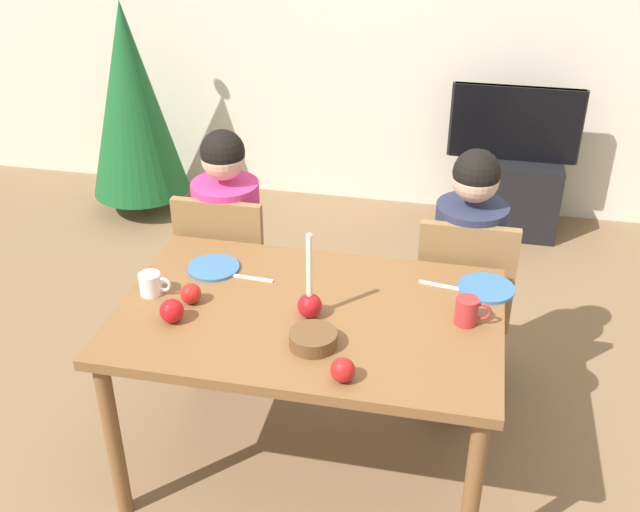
# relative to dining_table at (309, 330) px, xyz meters

# --- Properties ---
(ground_plane) EXTENTS (7.68, 7.68, 0.00)m
(ground_plane) POSITION_rel_dining_table_xyz_m (0.00, 0.00, -0.67)
(ground_plane) COLOR brown
(back_wall) EXTENTS (6.40, 0.10, 2.60)m
(back_wall) POSITION_rel_dining_table_xyz_m (0.00, 2.60, 0.63)
(back_wall) COLOR beige
(back_wall) RESTS_ON ground
(dining_table) EXTENTS (1.40, 0.90, 0.75)m
(dining_table) POSITION_rel_dining_table_xyz_m (0.00, 0.00, 0.00)
(dining_table) COLOR brown
(dining_table) RESTS_ON ground
(chair_left) EXTENTS (0.40, 0.40, 0.90)m
(chair_left) POSITION_rel_dining_table_xyz_m (-0.52, 0.61, -0.15)
(chair_left) COLOR olive
(chair_left) RESTS_ON ground
(chair_right) EXTENTS (0.40, 0.40, 0.90)m
(chair_right) POSITION_rel_dining_table_xyz_m (0.55, 0.61, -0.15)
(chair_right) COLOR olive
(chair_right) RESTS_ON ground
(person_left_child) EXTENTS (0.30, 0.30, 1.17)m
(person_left_child) POSITION_rel_dining_table_xyz_m (-0.52, 0.64, -0.10)
(person_left_child) COLOR #33384C
(person_left_child) RESTS_ON ground
(person_right_child) EXTENTS (0.30, 0.30, 1.17)m
(person_right_child) POSITION_rel_dining_table_xyz_m (0.55, 0.64, -0.10)
(person_right_child) COLOR #33384C
(person_right_child) RESTS_ON ground
(tv_stand) EXTENTS (0.64, 0.40, 0.48)m
(tv_stand) POSITION_rel_dining_table_xyz_m (0.77, 2.30, -0.43)
(tv_stand) COLOR black
(tv_stand) RESTS_ON ground
(tv) EXTENTS (0.79, 0.05, 0.46)m
(tv) POSITION_rel_dining_table_xyz_m (0.77, 2.30, 0.04)
(tv) COLOR black
(tv) RESTS_ON tv_stand
(christmas_tree) EXTENTS (0.63, 0.63, 1.46)m
(christmas_tree) POSITION_rel_dining_table_xyz_m (-1.63, 2.09, 0.09)
(christmas_tree) COLOR brown
(christmas_tree) RESTS_ON ground
(candle_centerpiece) EXTENTS (0.09, 0.09, 0.33)m
(candle_centerpiece) POSITION_rel_dining_table_xyz_m (0.01, -0.03, 0.15)
(candle_centerpiece) COLOR red
(candle_centerpiece) RESTS_ON dining_table
(plate_left) EXTENTS (0.21, 0.21, 0.01)m
(plate_left) POSITION_rel_dining_table_xyz_m (-0.44, 0.21, 0.09)
(plate_left) COLOR teal
(plate_left) RESTS_ON dining_table
(plate_right) EXTENTS (0.22, 0.22, 0.01)m
(plate_right) POSITION_rel_dining_table_xyz_m (0.63, 0.29, 0.09)
(plate_right) COLOR teal
(plate_right) RESTS_ON dining_table
(mug_left) EXTENTS (0.12, 0.08, 0.09)m
(mug_left) POSITION_rel_dining_table_xyz_m (-0.60, -0.01, 0.13)
(mug_left) COLOR white
(mug_left) RESTS_ON dining_table
(mug_right) EXTENTS (0.13, 0.08, 0.10)m
(mug_right) POSITION_rel_dining_table_xyz_m (0.57, 0.04, 0.13)
(mug_right) COLOR #B72D2D
(mug_right) RESTS_ON dining_table
(fork_left) EXTENTS (0.18, 0.03, 0.01)m
(fork_left) POSITION_rel_dining_table_xyz_m (-0.27, 0.17, 0.09)
(fork_left) COLOR silver
(fork_left) RESTS_ON dining_table
(fork_right) EXTENTS (0.18, 0.04, 0.01)m
(fork_right) POSITION_rel_dining_table_xyz_m (0.46, 0.27, 0.09)
(fork_right) COLOR silver
(fork_right) RESTS_ON dining_table
(bowl_walnuts) EXTENTS (0.16, 0.16, 0.05)m
(bowl_walnuts) POSITION_rel_dining_table_xyz_m (0.06, -0.20, 0.11)
(bowl_walnuts) COLOR brown
(bowl_walnuts) RESTS_ON dining_table
(apple_near_candle) EXTENTS (0.09, 0.09, 0.09)m
(apple_near_candle) POSITION_rel_dining_table_xyz_m (-0.46, -0.16, 0.13)
(apple_near_candle) COLOR red
(apple_near_candle) RESTS_ON dining_table
(apple_by_left_plate) EXTENTS (0.08, 0.08, 0.08)m
(apple_by_left_plate) POSITION_rel_dining_table_xyz_m (0.19, -0.36, 0.12)
(apple_by_left_plate) COLOR red
(apple_by_left_plate) RESTS_ON dining_table
(apple_by_right_mug) EXTENTS (0.08, 0.08, 0.08)m
(apple_by_right_mug) POSITION_rel_dining_table_xyz_m (-0.44, -0.03, 0.12)
(apple_by_right_mug) COLOR red
(apple_by_right_mug) RESTS_ON dining_table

